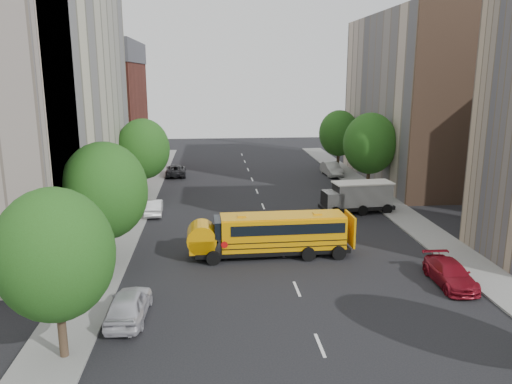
{
  "coord_description": "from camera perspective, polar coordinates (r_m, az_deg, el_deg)",
  "views": [
    {
      "loc": [
        -4.66,
        -33.61,
        11.73
      ],
      "look_at": [
        -1.38,
        2.0,
        3.26
      ],
      "focal_mm": 35.0,
      "sensor_mm": 36.0,
      "label": 1
    }
  ],
  "objects": [
    {
      "name": "school_bus",
      "position": [
        32.83,
        1.68,
        -4.68
      ],
      "size": [
        10.17,
        2.72,
        2.85
      ],
      "rotation": [
        0.0,
        0.0,
        0.02
      ],
      "color": "black",
      "rests_on": "ground"
    },
    {
      "name": "building_left_cream",
      "position": [
        41.83,
        -24.23,
        9.8
      ],
      "size": [
        10.0,
        26.0,
        20.0
      ],
      "primitive_type": "cube",
      "color": "#BCB797",
      "rests_on": "ground"
    },
    {
      "name": "lane_markings",
      "position": [
        45.4,
        0.81,
        -1.65
      ],
      "size": [
        0.15,
        64.0,
        0.01
      ],
      "primitive_type": "cube",
      "color": "silver",
      "rests_on": "ground"
    },
    {
      "name": "ground",
      "position": [
        35.9,
        2.5,
        -5.76
      ],
      "size": [
        120.0,
        120.0,
        0.0
      ],
      "primitive_type": "plane",
      "color": "black",
      "rests_on": "ground"
    },
    {
      "name": "parked_car_0",
      "position": [
        25.71,
        -14.34,
        -12.38
      ],
      "size": [
        1.99,
        4.55,
        1.53
      ],
      "primitive_type": "imported",
      "rotation": [
        0.0,
        0.0,
        3.1
      ],
      "color": "silver",
      "rests_on": "ground"
    },
    {
      "name": "street_tree_0",
      "position": [
        21.79,
        -22.01,
        -6.68
      ],
      "size": [
        4.8,
        4.8,
        7.41
      ],
      "color": "#38281C",
      "rests_on": "ground"
    },
    {
      "name": "safari_truck",
      "position": [
        43.98,
        11.51,
        -0.5
      ],
      "size": [
        6.46,
        2.85,
        2.69
      ],
      "rotation": [
        0.0,
        0.0,
        0.09
      ],
      "color": "black",
      "rests_on": "ground"
    },
    {
      "name": "building_left_redbrick",
      "position": [
        63.25,
        -17.59,
        7.97
      ],
      "size": [
        10.0,
        15.0,
        13.0
      ],
      "primitive_type": "cube",
      "color": "maroon",
      "rests_on": "ground"
    },
    {
      "name": "street_tree_1",
      "position": [
        31.03,
        -16.91,
        0.12
      ],
      "size": [
        5.12,
        5.12,
        7.9
      ],
      "color": "#38281C",
      "rests_on": "ground"
    },
    {
      "name": "parked_car_1",
      "position": [
        43.54,
        -11.6,
        -1.68
      ],
      "size": [
        1.63,
        4.11,
        1.33
      ],
      "primitive_type": "imported",
      "rotation": [
        0.0,
        0.0,
        3.2
      ],
      "color": "silver",
      "rests_on": "ground"
    },
    {
      "name": "sidewalk_left",
      "position": [
        40.91,
        -14.69,
        -3.7
      ],
      "size": [
        3.0,
        80.0,
        0.12
      ],
      "primitive_type": "cube",
      "color": "slate",
      "rests_on": "ground"
    },
    {
      "name": "street_tree_4",
      "position": [
        50.56,
        12.9,
        5.42
      ],
      "size": [
        5.25,
        5.25,
        8.1
      ],
      "color": "#38281C",
      "rests_on": "ground"
    },
    {
      "name": "parked_car_3",
      "position": [
        30.82,
        21.31,
        -8.67
      ],
      "size": [
        1.99,
        4.64,
        1.33
      ],
      "primitive_type": "imported",
      "rotation": [
        0.0,
        0.0,
        -0.03
      ],
      "color": "maroon",
      "rests_on": "ground"
    },
    {
      "name": "building_right_sidewall",
      "position": [
        48.33,
        23.01,
        9.04
      ],
      "size": [
        10.1,
        0.3,
        18.0
      ],
      "primitive_type": "cube",
      "color": "brown",
      "rests_on": "ground"
    },
    {
      "name": "parked_car_5",
      "position": [
        59.83,
        8.63,
        2.62
      ],
      "size": [
        1.9,
        4.8,
        1.55
      ],
      "primitive_type": "imported",
      "rotation": [
        0.0,
        0.0,
        0.05
      ],
      "color": "gray",
      "rests_on": "ground"
    },
    {
      "name": "parked_car_2",
      "position": [
        59.71,
        -9.15,
        2.49
      ],
      "size": [
        2.5,
        5.03,
        1.37
      ],
      "primitive_type": "imported",
      "rotation": [
        0.0,
        0.0,
        3.19
      ],
      "color": "black",
      "rests_on": "ground"
    },
    {
      "name": "street_tree_5",
      "position": [
        62.03,
        9.47,
        6.64
      ],
      "size": [
        4.86,
        4.86,
        7.51
      ],
      "color": "#38281C",
      "rests_on": "ground"
    },
    {
      "name": "building_right_far",
      "position": [
        58.26,
        17.92,
        10.01
      ],
      "size": [
        10.0,
        22.0,
        18.0
      ],
      "primitive_type": "cube",
      "color": "#BAA591",
      "rests_on": "ground"
    },
    {
      "name": "sidewalk_right",
      "position": [
        43.45,
        16.82,
        -2.85
      ],
      "size": [
        3.0,
        80.0,
        0.12
      ],
      "primitive_type": "cube",
      "color": "slate",
      "rests_on": "ground"
    },
    {
      "name": "street_tree_2",
      "position": [
        48.52,
        -12.76,
        4.82
      ],
      "size": [
        4.99,
        4.99,
        7.71
      ],
      "color": "#38281C",
      "rests_on": "ground"
    }
  ]
}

